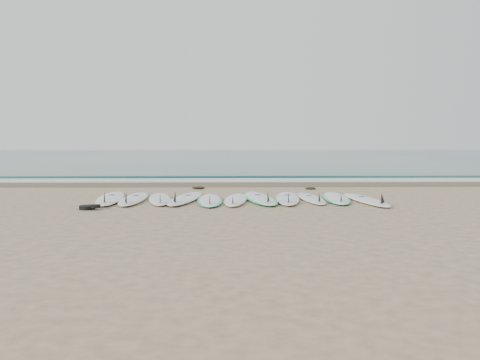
{
  "coord_description": "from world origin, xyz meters",
  "views": [
    {
      "loc": [
        -0.13,
        -10.82,
        1.39
      ],
      "look_at": [
        0.11,
        1.05,
        0.4
      ],
      "focal_mm": 35.0,
      "sensor_mm": 36.0,
      "label": 1
    }
  ],
  "objects_px": {
    "leash_coil": "(89,207)",
    "surfboard_5": "(236,199)",
    "surfboard_0": "(110,198)",
    "surfboard_10": "(367,200)"
  },
  "relations": [
    {
      "from": "surfboard_0",
      "to": "surfboard_5",
      "type": "height_order",
      "value": "surfboard_0"
    },
    {
      "from": "surfboard_5",
      "to": "leash_coil",
      "type": "xyz_separation_m",
      "value": [
        -3.0,
        -1.18,
        -0.0
      ]
    },
    {
      "from": "surfboard_5",
      "to": "surfboard_10",
      "type": "height_order",
      "value": "surfboard_10"
    },
    {
      "from": "leash_coil",
      "to": "surfboard_5",
      "type": "bearing_deg",
      "value": 21.43
    },
    {
      "from": "surfboard_0",
      "to": "surfboard_10",
      "type": "relative_size",
      "value": 1.1
    },
    {
      "from": "surfboard_5",
      "to": "surfboard_0",
      "type": "bearing_deg",
      "value": 179.56
    },
    {
      "from": "surfboard_0",
      "to": "surfboard_5",
      "type": "bearing_deg",
      "value": -12.69
    },
    {
      "from": "surfboard_5",
      "to": "surfboard_10",
      "type": "relative_size",
      "value": 0.95
    },
    {
      "from": "surfboard_10",
      "to": "surfboard_0",
      "type": "bearing_deg",
      "value": 171.26
    },
    {
      "from": "surfboard_0",
      "to": "leash_coil",
      "type": "relative_size",
      "value": 6.14
    }
  ]
}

